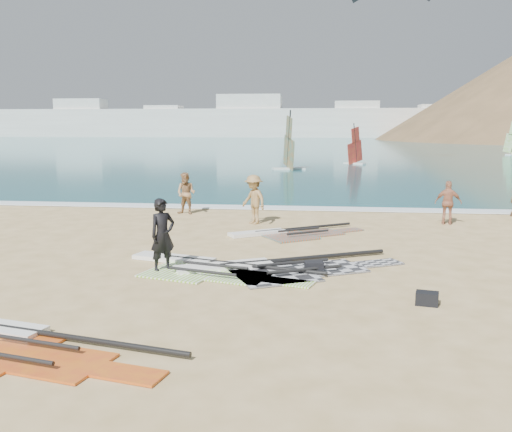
# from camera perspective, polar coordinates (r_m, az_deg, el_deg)

# --- Properties ---
(ground) EXTENTS (300.00, 300.00, 0.00)m
(ground) POSITION_cam_1_polar(r_m,az_deg,el_deg) (13.71, 0.13, -6.83)
(ground) COLOR #D6B67D
(ground) RESTS_ON ground
(sea) EXTENTS (300.00, 240.00, 0.06)m
(sea) POSITION_cam_1_polar(r_m,az_deg,el_deg) (145.15, 6.34, 7.64)
(sea) COLOR #0C5357
(sea) RESTS_ON ground
(surf_line) EXTENTS (300.00, 1.20, 0.04)m
(surf_line) POSITION_cam_1_polar(r_m,az_deg,el_deg) (25.72, 3.36, 0.71)
(surf_line) COLOR white
(surf_line) RESTS_ON ground
(far_town) EXTENTS (160.00, 8.00, 12.00)m
(far_town) POSITION_cam_1_polar(r_m,az_deg,el_deg) (164.00, 0.86, 9.44)
(far_town) COLOR white
(far_town) RESTS_ON ground
(rig_grey) EXTENTS (6.12, 4.10, 0.20)m
(rig_grey) POSITION_cam_1_polar(r_m,az_deg,el_deg) (15.06, 1.87, -5.18)
(rig_grey) COLOR #252528
(rig_grey) RESTS_ON ground
(rig_green) EXTENTS (5.49, 2.99, 0.20)m
(rig_green) POSITION_cam_1_polar(r_m,az_deg,el_deg) (15.19, -5.53, -5.09)
(rig_green) COLOR #7BC81A
(rig_green) RESTS_ON ground
(rig_orange) EXTENTS (4.70, 3.51, 0.19)m
(rig_orange) POSITION_cam_1_polar(r_m,az_deg,el_deg) (19.73, 3.18, -1.74)
(rig_orange) COLOR #F33B09
(rig_orange) RESTS_ON ground
(rig_red) EXTENTS (5.12, 2.56, 0.20)m
(rig_red) POSITION_cam_1_polar(r_m,az_deg,el_deg) (10.86, -22.63, -11.68)
(rig_red) COLOR red
(rig_red) RESTS_ON ground
(gear_bag_near) EXTENTS (0.51, 0.40, 0.30)m
(gear_bag_near) POSITION_cam_1_polar(r_m,az_deg,el_deg) (14.75, 5.82, -5.13)
(gear_bag_near) COLOR black
(gear_bag_near) RESTS_ON ground
(gear_bag_far) EXTENTS (0.52, 0.42, 0.28)m
(gear_bag_far) POSITION_cam_1_polar(r_m,az_deg,el_deg) (12.70, 16.73, -7.90)
(gear_bag_far) COLOR black
(gear_bag_far) RESTS_ON ground
(person_wetsuit) EXTENTS (0.81, 0.82, 1.91)m
(person_wetsuit) POSITION_cam_1_polar(r_m,az_deg,el_deg) (14.86, -9.32, -1.91)
(person_wetsuit) COLOR black
(person_wetsuit) RESTS_ON ground
(beachgoer_left) EXTENTS (0.99, 0.85, 1.77)m
(beachgoer_left) POSITION_cam_1_polar(r_m,az_deg,el_deg) (24.26, -7.01, 2.26)
(beachgoer_left) COLOR #A67B50
(beachgoer_left) RESTS_ON ground
(beachgoer_mid) EXTENTS (1.36, 1.34, 1.88)m
(beachgoer_mid) POSITION_cam_1_polar(r_m,az_deg,el_deg) (21.73, -0.23, 1.67)
(beachgoer_mid) COLOR #9F7A48
(beachgoer_mid) RESTS_ON ground
(beachgoer_back) EXTENTS (1.03, 0.55, 1.67)m
(beachgoer_back) POSITION_cam_1_polar(r_m,az_deg,el_deg) (22.81, 18.67, 1.27)
(beachgoer_back) COLOR #B87353
(beachgoer_back) RESTS_ON ground
(windsurfer_left) EXTENTS (2.82, 3.16, 4.95)m
(windsurfer_left) POSITION_cam_1_polar(r_m,az_deg,el_deg) (47.40, 3.29, 6.29)
(windsurfer_left) COLOR white
(windsurfer_left) RESTS_ON ground
(windsurfer_centre) EXTENTS (2.10, 2.16, 3.90)m
(windsurfer_centre) POSITION_cam_1_polar(r_m,az_deg,el_deg) (54.86, 9.87, 6.33)
(windsurfer_centre) COLOR white
(windsurfer_centre) RESTS_ON ground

